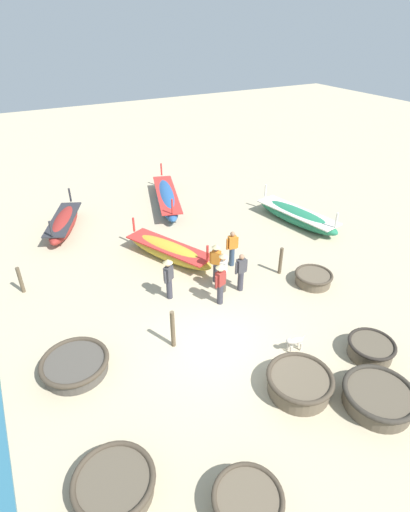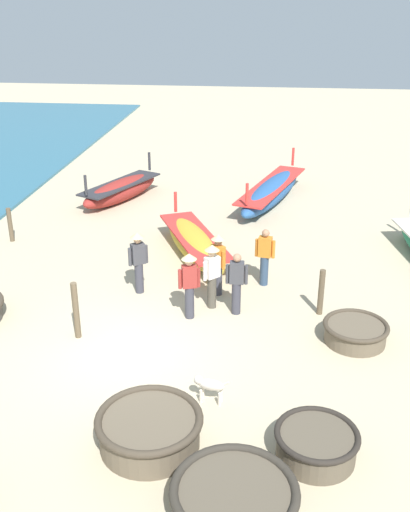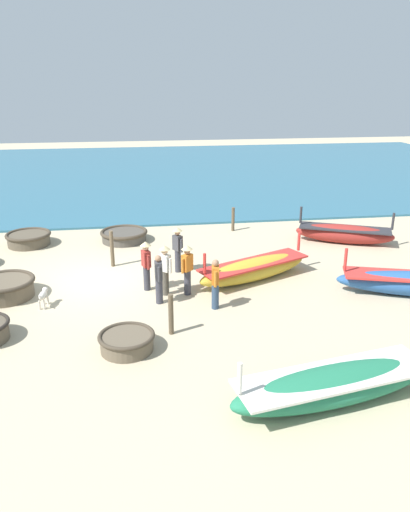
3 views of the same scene
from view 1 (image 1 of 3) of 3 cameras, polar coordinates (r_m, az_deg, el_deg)
name	(u,v)px [view 1 (image 1 of 3)]	position (r m, az deg, el deg)	size (l,w,h in m)	color
ground_plane	(215,341)	(13.14, 1.51, -12.09)	(80.00, 80.00, 0.00)	#BCAD8C
coracle_far_left	(299,383)	(11.82, 13.32, -17.18)	(1.86, 1.86, 0.62)	brown
coracle_front_right	(75,365)	(12.66, -18.08, -14.54)	(2.00, 2.00, 0.47)	#4C473F
coracle_front_left	(313,278)	(16.04, 15.22, -3.03)	(1.46, 1.46, 0.47)	brown
coracle_beside_post	(378,397)	(12.16, 23.53, -18.00)	(1.93, 1.93, 0.58)	brown
coracle_nearest	(247,503)	(9.81, 6.09, -31.67)	(1.53, 1.53, 0.60)	brown
coracle_weathered	(371,348)	(13.49, 22.60, -12.07)	(1.43, 1.43, 0.53)	brown
coracle_upturned	(114,484)	(10.19, -12.83, -29.20)	(1.84, 1.84, 0.53)	brown
long_boat_ochre_hull	(167,198)	(22.03, -5.47, 8.29)	(2.69, 5.81, 1.46)	#285693
long_boat_blue_hull	(64,223)	(20.33, -19.52, 4.44)	(2.56, 4.07, 1.44)	maroon
long_boat_red_hull	(297,216)	(20.43, 12.98, 5.59)	(2.00, 4.92, 1.37)	#237551
long_boat_green_hull	(169,251)	(17.02, -5.17, 0.75)	(2.78, 4.44, 1.34)	gold
fisherman_standing_right	(220,281)	(14.08, 2.21, -3.64)	(0.51, 0.36, 1.67)	#383842
fisherman_with_hat	(232,248)	(16.32, 3.90, 1.20)	(0.52, 0.27, 1.57)	#2D425B
fisherman_standing_left	(216,260)	(15.22, 1.60, -0.64)	(0.39, 0.41, 1.67)	#383842
fisherman_hauling	(169,276)	(14.39, -5.22, -2.90)	(0.46, 0.37, 1.67)	#383842
fisherman_by_coracle	(224,270)	(14.68, 2.67, -1.99)	(0.40, 0.40, 1.67)	#4C473D
fisherman_crouching	(241,271)	(14.86, 5.17, -2.20)	(0.53, 0.22, 1.57)	#383842
dog	(294,342)	(12.88, 12.64, -11.85)	(0.68, 0.28, 0.55)	beige
mooring_post_mid_beach	(20,280)	(16.37, -24.86, -3.12)	(0.14, 0.14, 1.08)	brown
mooring_post_inland	(281,261)	(16.18, 10.75, -0.68)	(0.14, 0.14, 1.17)	brown
mooring_post_shoreline	(173,329)	(12.58, -4.62, -10.37)	(0.14, 0.14, 1.36)	brown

